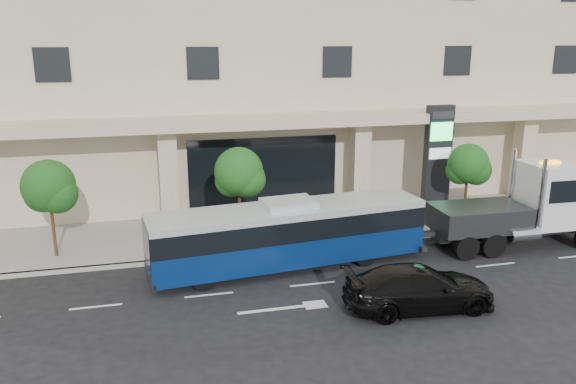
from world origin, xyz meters
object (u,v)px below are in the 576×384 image
at_px(signage_pylon, 437,159).
at_px(black_sedan, 419,288).
at_px(city_bus, 289,233).
at_px(tow_truck, 528,208).

bearing_deg(signage_pylon, black_sedan, -122.37).
bearing_deg(black_sedan, signage_pylon, -27.04).
xyz_separation_m(city_bus, tow_truck, (11.16, -0.12, 0.29)).
xyz_separation_m(city_bus, signage_pylon, (9.38, 5.20, 1.59)).
distance_m(black_sedan, signage_pylon, 11.71).
height_order(tow_truck, signage_pylon, signage_pylon).
bearing_deg(city_bus, tow_truck, -7.11).
distance_m(tow_truck, signage_pylon, 5.75).
xyz_separation_m(tow_truck, signage_pylon, (-1.78, 5.32, 1.30)).
bearing_deg(black_sedan, tow_truck, -55.51).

